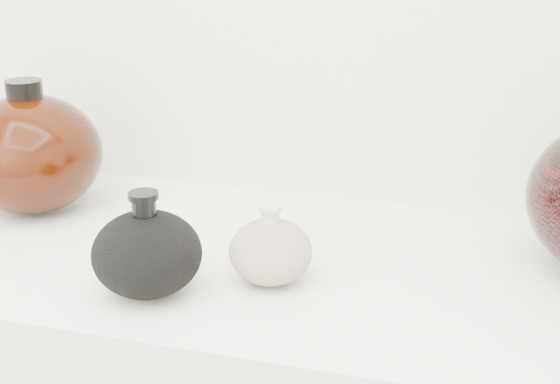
# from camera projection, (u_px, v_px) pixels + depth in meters

# --- Properties ---
(black_gourd_vase) EXTENTS (0.14, 0.14, 0.13)m
(black_gourd_vase) POSITION_uv_depth(u_px,v_px,m) (147.00, 253.00, 0.96)
(black_gourd_vase) COLOR black
(black_gourd_vase) RESTS_ON display_counter
(cream_gourd_vase) EXTENTS (0.13, 0.13, 0.11)m
(cream_gourd_vase) POSITION_uv_depth(u_px,v_px,m) (270.00, 251.00, 0.99)
(cream_gourd_vase) COLOR beige
(cream_gourd_vase) RESTS_ON display_counter
(left_round_pot) EXTENTS (0.26, 0.26, 0.21)m
(left_round_pot) POSITION_uv_depth(u_px,v_px,m) (32.00, 153.00, 1.20)
(left_round_pot) COLOR black
(left_round_pot) RESTS_ON display_counter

